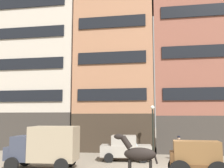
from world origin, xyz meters
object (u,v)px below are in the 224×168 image
Objects in this scene: draft_horse at (138,154)px; sedan_dark at (125,148)px; streetlamp_curbside at (153,123)px; cargo_wagon at (196,158)px; pedestrian_officer at (179,147)px; delivery_truck_near at (45,146)px.

draft_horse is 5.49m from sedan_dark.
streetlamp_curbside is (2.00, 1.80, 1.76)m from sedan_dark.
streetlamp_curbside is (0.69, 7.12, 1.40)m from draft_horse.
cargo_wagon is 0.76× the size of sedan_dark.
streetlamp_curbside reaches higher than sedan_dark.
streetlamp_curbside reaches higher than draft_horse.
draft_horse is at bearing -113.22° from pedestrian_officer.
pedestrian_officer is at bearing 28.96° from delivery_truck_near.
sedan_dark reaches higher than pedestrian_officer.
draft_horse is 6.62m from pedestrian_officer.
sedan_dark is 2.14× the size of pedestrian_officer.
cargo_wagon is 1.25× the size of draft_horse.
delivery_truck_near is 8.80m from streetlamp_curbside.
delivery_truck_near reaches higher than sedan_dark.
pedestrian_officer is (2.61, 6.07, -0.29)m from draft_horse.
sedan_dark is (-1.31, 5.32, -0.36)m from draft_horse.
delivery_truck_near is at bearing -139.22° from sedan_dark.
sedan_dark is at bearing -169.07° from pedestrian_officer.
delivery_truck_near reaches higher than cargo_wagon.
draft_horse is at bearing -13.28° from delivery_truck_near.
sedan_dark is 3.21m from streetlamp_curbside.
streetlamp_curbside is at bearing 41.13° from delivery_truck_near.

